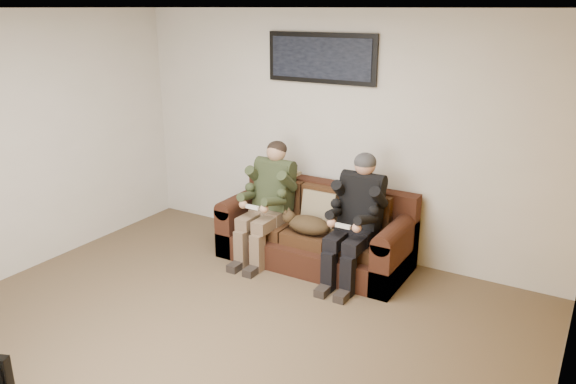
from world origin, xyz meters
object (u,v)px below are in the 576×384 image
Objects in this scene: person_right at (357,212)px; person_left at (269,195)px; cat at (307,224)px; sofa at (318,233)px; framed_poster at (321,58)px.

person_left is at bearing -179.98° from person_right.
cat is (0.52, -0.08, -0.20)m from person_left.
cat is (-0.50, -0.08, -0.20)m from person_right.
sofa is 1.59× the size of framed_poster.
sofa is 3.02× the size of cat.
framed_poster is (0.31, 0.56, 1.40)m from person_left.
sofa is 1.85m from framed_poster.
framed_poster reaches higher than sofa.
sofa is at bearing 91.67° from cat.
person_right reaches higher than sofa.
person_right is 1.92× the size of cat.
framed_poster is at bearing 141.77° from person_right.
person_right is 1.67m from framed_poster.
framed_poster reaches higher than person_right.
framed_poster reaches higher than person_left.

